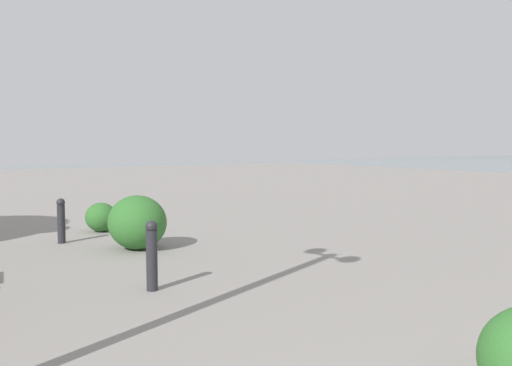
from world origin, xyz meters
name	(u,v)px	position (x,y,z in m)	size (l,w,h in m)	color
bollard_near	(152,254)	(5.54, -0.62, 0.39)	(0.13, 0.13, 0.75)	#232328
bollard_mid	(61,220)	(8.92, -0.56, 0.37)	(0.13, 0.13, 0.71)	#232328
shrub_low	(137,222)	(7.79, -1.36, 0.40)	(0.94, 0.85, 0.80)	#2D6628
shrub_wide	(101,217)	(9.69, -1.44, 0.26)	(0.61, 0.55, 0.52)	#2D6628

